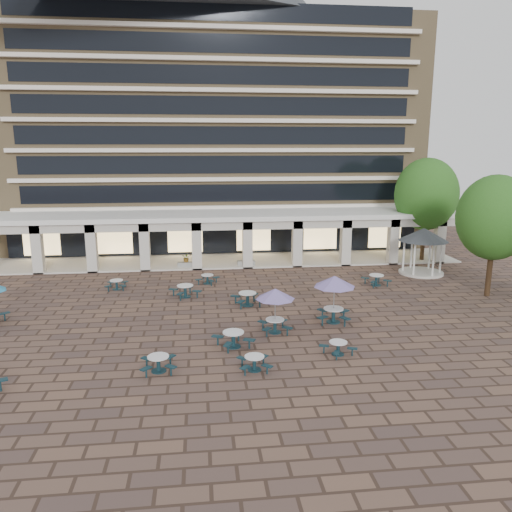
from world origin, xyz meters
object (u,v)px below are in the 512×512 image
object	(u,v)px
picnic_table_2	(254,362)
planter_right	(246,261)
gazebo	(423,240)
picnic_table_1	(233,338)
planter_left	(187,262)

from	to	relation	value
picnic_table_2	planter_right	xyz separation A→B (m)	(1.52, 20.21, 0.01)
picnic_table_2	gazebo	world-z (taller)	gazebo
picnic_table_1	planter_left	world-z (taller)	planter_left
planter_right	planter_left	bearing A→B (deg)	180.00
picnic_table_2	planter_left	distance (m)	20.52
picnic_table_1	planter_right	xyz separation A→B (m)	(2.29, 17.40, -0.07)
picnic_table_1	planter_left	size ratio (longest dim) A/B	1.49
picnic_table_2	planter_left	bearing A→B (deg)	97.46
planter_left	planter_right	distance (m)	5.04
picnic_table_2	picnic_table_1	bearing A→B (deg)	102.85
picnic_table_1	picnic_table_2	xyz separation A→B (m)	(0.77, -2.82, -0.08)
picnic_table_1	gazebo	xyz separation A→B (m)	(16.08, 13.33, 2.27)
gazebo	picnic_table_2	bearing A→B (deg)	-133.49
planter_right	picnic_table_2	bearing A→B (deg)	-94.30
picnic_table_1	planter_left	bearing A→B (deg)	76.38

